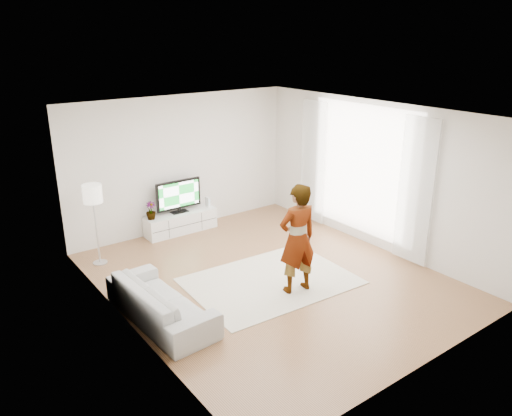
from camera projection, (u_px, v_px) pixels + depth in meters
floor at (270, 278)px, 8.51m from camera, size 6.00×6.00×0.00m
ceiling at (272, 113)px, 7.57m from camera, size 6.00×6.00×0.00m
wall_left at (124, 236)px, 6.63m from camera, size 0.02×6.00×2.80m
wall_right at (375, 175)px, 9.44m from camera, size 0.02×6.00×2.80m
wall_back at (182, 163)px, 10.31m from camera, size 5.00×0.02×2.80m
wall_front at (431, 267)px, 5.77m from camera, size 5.00×0.02×2.80m
window at (362, 170)px, 9.64m from camera, size 0.01×2.60×2.50m
curtain_near at (415, 192)px, 8.64m from camera, size 0.04×0.70×2.60m
curtain_far at (313, 162)px, 10.61m from camera, size 0.04×0.70×2.60m
media_console at (181, 222)px, 10.41m from camera, size 1.52×0.43×0.43m
television at (179, 195)px, 10.23m from camera, size 0.99×0.19×0.69m
game_console at (208, 202)px, 10.68m from camera, size 0.05×0.15×0.20m
potted_plant at (151, 211)px, 9.91m from camera, size 0.21×0.21×0.36m
rug at (270, 281)px, 8.39m from camera, size 2.79×2.07×0.01m
player at (297, 239)px, 7.80m from camera, size 0.70×0.51×1.79m
sofa at (161, 301)px, 7.20m from camera, size 0.90×2.06×0.59m
floor_lamp at (93, 197)px, 8.64m from camera, size 0.33×0.33×1.49m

